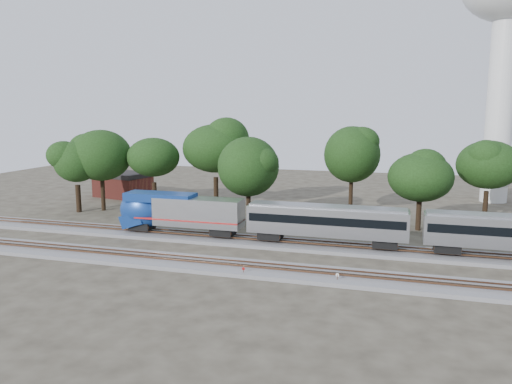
# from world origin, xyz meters

# --- Properties ---
(ground) EXTENTS (160.00, 160.00, 0.00)m
(ground) POSITION_xyz_m (0.00, 0.00, 0.00)
(ground) COLOR #383328
(ground) RESTS_ON ground
(track_far) EXTENTS (160.00, 5.00, 0.73)m
(track_far) POSITION_xyz_m (0.00, 6.00, 0.21)
(track_far) COLOR slate
(track_far) RESTS_ON ground
(track_near) EXTENTS (160.00, 5.00, 0.73)m
(track_near) POSITION_xyz_m (0.00, -4.00, 0.21)
(track_near) COLOR slate
(track_near) RESTS_ON ground
(switch_stand_red) EXTENTS (0.29, 0.06, 0.90)m
(switch_stand_red) POSITION_xyz_m (2.59, -5.87, 0.58)
(switch_stand_red) COLOR #512D19
(switch_stand_red) RESTS_ON ground
(switch_stand_white) EXTENTS (0.32, 0.10, 1.01)m
(switch_stand_white) POSITION_xyz_m (11.39, -5.42, 0.64)
(switch_stand_white) COLOR #512D19
(switch_stand_white) RESTS_ON ground
(switch_lever) EXTENTS (0.56, 0.43, 0.30)m
(switch_lever) POSITION_xyz_m (5.89, -5.58, 0.15)
(switch_lever) COLOR #512D19
(switch_lever) RESTS_ON ground
(water_tower) EXTENTS (15.45, 15.45, 42.77)m
(water_tower) POSITION_xyz_m (32.02, 43.87, 31.69)
(water_tower) COLOR silver
(water_tower) RESTS_ON ground
(brick_building) EXTENTS (10.53, 8.49, 4.45)m
(brick_building) POSITION_xyz_m (-32.05, 30.38, 2.24)
(brick_building) COLOR maroon
(brick_building) RESTS_ON ground
(tree_0) EXTENTS (7.95, 7.95, 11.21)m
(tree_0) POSITION_xyz_m (-31.25, 16.10, 7.80)
(tree_0) COLOR black
(tree_0) RESTS_ON ground
(tree_1) EXTENTS (8.83, 8.83, 12.45)m
(tree_1) POSITION_xyz_m (-28.26, 18.23, 8.67)
(tree_1) COLOR black
(tree_1) RESTS_ON ground
(tree_2) EXTENTS (8.61, 8.61, 12.13)m
(tree_2) POSITION_xyz_m (-20.11, 19.82, 8.45)
(tree_2) COLOR black
(tree_2) RESTS_ON ground
(tree_3) EXTENTS (9.90, 9.90, 13.95)m
(tree_3) POSITION_xyz_m (-11.26, 23.38, 9.72)
(tree_3) COLOR black
(tree_3) RESTS_ON ground
(tree_4) EXTENTS (8.05, 8.05, 11.35)m
(tree_4) POSITION_xyz_m (-3.73, 16.25, 7.90)
(tree_4) COLOR black
(tree_4) RESTS_ON ground
(tree_5) EXTENTS (9.21, 9.21, 12.98)m
(tree_5) POSITION_xyz_m (9.36, 26.63, 9.04)
(tree_5) COLOR black
(tree_5) RESTS_ON ground
(tree_6) EXTENTS (7.15, 7.15, 10.08)m
(tree_6) POSITION_xyz_m (18.99, 18.32, 7.01)
(tree_6) COLOR black
(tree_6) RESTS_ON ground
(tree_7) EXTENTS (8.21, 8.21, 11.57)m
(tree_7) POSITION_xyz_m (28.22, 26.54, 8.06)
(tree_7) COLOR black
(tree_7) RESTS_ON ground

